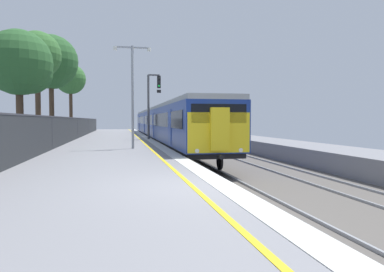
{
  "coord_description": "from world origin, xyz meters",
  "views": [
    {
      "loc": [
        -2.01,
        -8.15,
        1.53
      ],
      "look_at": [
        1.5,
        9.03,
        0.77
      ],
      "focal_mm": 33.58,
      "sensor_mm": 36.0,
      "label": 1
    }
  ],
  "objects_px": {
    "signal_gantry": "(152,99)",
    "platform_lamp_mid": "(133,88)",
    "background_tree_right": "(71,81)",
    "background_tree_back": "(51,64)",
    "commuter_train_at_platform": "(163,123)",
    "background_tree_centre": "(35,56)",
    "background_tree_left": "(22,65)"
  },
  "relations": [
    {
      "from": "signal_gantry",
      "to": "platform_lamp_mid",
      "type": "xyz_separation_m",
      "value": [
        -1.88,
        -9.43,
        0.01
      ]
    },
    {
      "from": "background_tree_right",
      "to": "background_tree_back",
      "type": "bearing_deg",
      "value": -89.8
    },
    {
      "from": "commuter_train_at_platform",
      "to": "background_tree_right",
      "type": "height_order",
      "value": "background_tree_right"
    },
    {
      "from": "commuter_train_at_platform",
      "to": "platform_lamp_mid",
      "type": "bearing_deg",
      "value": -103.26
    },
    {
      "from": "background_tree_centre",
      "to": "platform_lamp_mid",
      "type": "bearing_deg",
      "value": -53.15
    },
    {
      "from": "signal_gantry",
      "to": "background_tree_centre",
      "type": "distance_m",
      "value": 9.21
    },
    {
      "from": "signal_gantry",
      "to": "background_tree_left",
      "type": "bearing_deg",
      "value": -139.82
    },
    {
      "from": "background_tree_right",
      "to": "background_tree_back",
      "type": "xyz_separation_m",
      "value": [
        0.05,
        -13.65,
        0.03
      ]
    },
    {
      "from": "background_tree_left",
      "to": "background_tree_back",
      "type": "bearing_deg",
      "value": 92.28
    },
    {
      "from": "signal_gantry",
      "to": "background_tree_back",
      "type": "bearing_deg",
      "value": 147.83
    },
    {
      "from": "commuter_train_at_platform",
      "to": "background_tree_left",
      "type": "distance_m",
      "value": 15.46
    },
    {
      "from": "platform_lamp_mid",
      "to": "background_tree_centre",
      "type": "height_order",
      "value": "background_tree_centre"
    },
    {
      "from": "signal_gantry",
      "to": "background_tree_centre",
      "type": "height_order",
      "value": "background_tree_centre"
    },
    {
      "from": "platform_lamp_mid",
      "to": "background_tree_right",
      "type": "relative_size",
      "value": 0.64
    },
    {
      "from": "commuter_train_at_platform",
      "to": "platform_lamp_mid",
      "type": "relative_size",
      "value": 7.13
    },
    {
      "from": "commuter_train_at_platform",
      "to": "background_tree_left",
      "type": "xyz_separation_m",
      "value": [
        -9.56,
        -11.66,
        3.43
      ]
    },
    {
      "from": "background_tree_left",
      "to": "platform_lamp_mid",
      "type": "bearing_deg",
      "value": -22.79
    },
    {
      "from": "signal_gantry",
      "to": "background_tree_back",
      "type": "height_order",
      "value": "background_tree_back"
    },
    {
      "from": "platform_lamp_mid",
      "to": "commuter_train_at_platform",
      "type": "bearing_deg",
      "value": 76.74
    },
    {
      "from": "background_tree_centre",
      "to": "background_tree_right",
      "type": "height_order",
      "value": "background_tree_right"
    },
    {
      "from": "background_tree_centre",
      "to": "commuter_train_at_platform",
      "type": "bearing_deg",
      "value": 27.03
    },
    {
      "from": "commuter_train_at_platform",
      "to": "platform_lamp_mid",
      "type": "height_order",
      "value": "platform_lamp_mid"
    },
    {
      "from": "background_tree_left",
      "to": "background_tree_right",
      "type": "bearing_deg",
      "value": 91.18
    },
    {
      "from": "background_tree_centre",
      "to": "background_tree_right",
      "type": "relative_size",
      "value": 0.95
    },
    {
      "from": "signal_gantry",
      "to": "background_tree_right",
      "type": "bearing_deg",
      "value": 114.34
    },
    {
      "from": "background_tree_left",
      "to": "background_tree_centre",
      "type": "xyz_separation_m",
      "value": [
        -0.6,
        6.47,
        1.62
      ]
    },
    {
      "from": "platform_lamp_mid",
      "to": "background_tree_centre",
      "type": "distance_m",
      "value": 11.74
    },
    {
      "from": "background_tree_left",
      "to": "signal_gantry",
      "type": "bearing_deg",
      "value": 40.18
    },
    {
      "from": "commuter_train_at_platform",
      "to": "background_tree_left",
      "type": "relative_size",
      "value": 5.89
    },
    {
      "from": "platform_lamp_mid",
      "to": "background_tree_left",
      "type": "bearing_deg",
      "value": 157.21
    },
    {
      "from": "commuter_train_at_platform",
      "to": "background_tree_left",
      "type": "height_order",
      "value": "background_tree_left"
    },
    {
      "from": "background_tree_left",
      "to": "background_tree_centre",
      "type": "height_order",
      "value": "background_tree_centre"
    }
  ]
}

